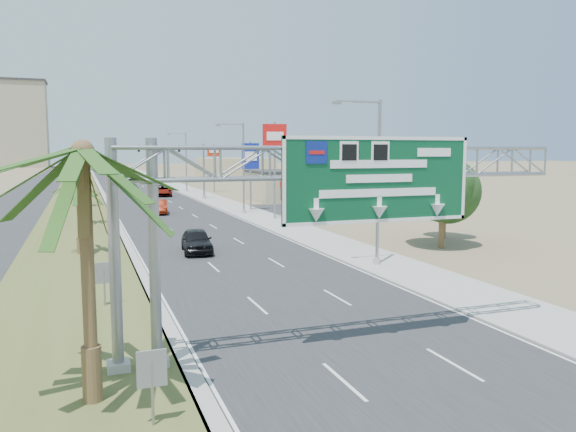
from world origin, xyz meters
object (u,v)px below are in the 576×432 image
(palm_near, at_px, (83,154))
(car_right_lane, at_px, (163,191))
(pole_sign_blue, at_px, (250,159))
(car_mid_lane, at_px, (159,207))
(car_left_lane, at_px, (197,241))
(pole_sign_red_far, at_px, (214,155))
(store_building, at_px, (315,186))
(sign_gantry, at_px, (333,178))
(pole_sign_red_near, at_px, (275,143))
(signal_mast, at_px, (190,166))
(car_far, at_px, (131,187))

(palm_near, height_order, car_right_lane, palm_near)
(car_right_lane, height_order, pole_sign_blue, pole_sign_blue)
(pole_sign_blue, bearing_deg, car_mid_lane, 179.06)
(car_left_lane, distance_m, pole_sign_red_far, 57.86)
(pole_sign_blue, bearing_deg, store_building, 40.22)
(sign_gantry, relative_size, store_building, 0.93)
(palm_near, height_order, pole_sign_red_near, pole_sign_red_near)
(sign_gantry, relative_size, pole_sign_blue, 2.08)
(car_mid_lane, distance_m, pole_sign_red_far, 33.90)
(car_right_lane, bearing_deg, pole_sign_blue, -67.56)
(signal_mast, distance_m, car_right_lane, 9.38)
(palm_near, xyz_separation_m, car_mid_lane, (7.89, 47.38, -6.15))
(car_left_lane, bearing_deg, car_far, 95.25)
(sign_gantry, xyz_separation_m, pole_sign_blue, (10.30, 45.28, -0.03))
(sign_gantry, height_order, car_mid_lane, sign_gantry)
(palm_near, height_order, car_left_lane, palm_near)
(car_left_lane, xyz_separation_m, pole_sign_red_far, (13.86, 55.90, 5.52))
(store_building, distance_m, car_right_lane, 24.13)
(palm_near, distance_m, car_right_lane, 73.13)
(signal_mast, bearing_deg, car_far, 108.05)
(car_right_lane, xyz_separation_m, pole_sign_red_near, (6.65, -34.19, 6.99))
(pole_sign_blue, bearing_deg, palm_near, -111.33)
(car_right_lane, xyz_separation_m, pole_sign_blue, (6.89, -24.75, 5.20))
(pole_sign_red_far, bearing_deg, store_building, -63.26)
(car_left_lane, height_order, car_far, car_left_lane)
(car_mid_lane, distance_m, car_far, 36.93)
(palm_near, bearing_deg, pole_sign_blue, 68.67)
(pole_sign_red_near, bearing_deg, signal_mast, 98.31)
(palm_near, height_order, pole_sign_blue, palm_near)
(car_mid_lane, bearing_deg, pole_sign_blue, 4.90)
(car_right_lane, relative_size, pole_sign_red_far, 0.73)
(palm_near, relative_size, signal_mast, 0.81)
(car_left_lane, bearing_deg, car_mid_lane, 94.19)
(store_building, distance_m, pole_sign_red_near, 24.74)
(signal_mast, xyz_separation_m, car_mid_lane, (-6.48, -16.59, -4.07))
(palm_near, relative_size, pole_sign_blue, 1.03)
(car_far, distance_m, pole_sign_red_near, 48.22)
(sign_gantry, height_order, pole_sign_blue, pole_sign_blue)
(store_building, distance_m, pole_sign_blue, 17.19)
(palm_near, relative_size, store_building, 0.46)
(store_building, bearing_deg, sign_gantry, -112.36)
(store_building, xyz_separation_m, pole_sign_red_near, (-13.00, -20.23, 5.81))
(signal_mast, bearing_deg, car_right_lane, 109.45)
(car_left_lane, relative_size, car_mid_lane, 1.02)
(car_right_lane, distance_m, pole_sign_red_near, 35.53)
(car_far, distance_m, pole_sign_red_far, 15.72)
(car_left_lane, xyz_separation_m, car_far, (0.55, 62.09, -0.10))
(palm_near, distance_m, signal_mast, 65.60)
(pole_sign_red_near, bearing_deg, car_left_lane, -125.28)
(store_building, relative_size, pole_sign_red_far, 2.24)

